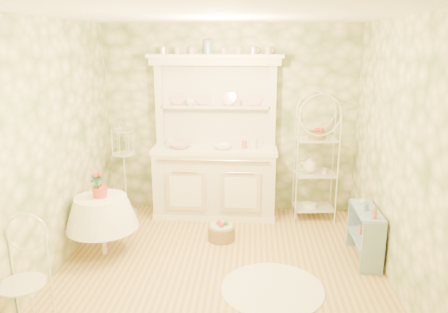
# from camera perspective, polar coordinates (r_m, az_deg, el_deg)

# --- Properties ---
(floor) EXTENTS (3.60, 3.60, 0.00)m
(floor) POSITION_cam_1_polar(r_m,az_deg,el_deg) (5.08, -0.39, -14.12)
(floor) COLOR tan
(floor) RESTS_ON ground
(ceiling) EXTENTS (3.60, 3.60, 0.00)m
(ceiling) POSITION_cam_1_polar(r_m,az_deg,el_deg) (4.45, -0.45, 17.93)
(ceiling) COLOR white
(ceiling) RESTS_ON floor
(wall_left) EXTENTS (3.60, 3.60, 0.00)m
(wall_left) POSITION_cam_1_polar(r_m,az_deg,el_deg) (5.04, -21.27, 1.10)
(wall_left) COLOR #F7E2B5
(wall_left) RESTS_ON floor
(wall_right) EXTENTS (3.60, 3.60, 0.00)m
(wall_right) POSITION_cam_1_polar(r_m,az_deg,el_deg) (4.80, 21.53, 0.42)
(wall_right) COLOR #F7E2B5
(wall_right) RESTS_ON floor
(wall_back) EXTENTS (3.60, 3.60, 0.00)m
(wall_back) POSITION_cam_1_polar(r_m,az_deg,el_deg) (6.34, 0.78, 4.75)
(wall_back) COLOR #F7E2B5
(wall_back) RESTS_ON floor
(wall_front) EXTENTS (3.60, 3.60, 0.00)m
(wall_front) POSITION_cam_1_polar(r_m,az_deg,el_deg) (2.88, -3.08, -7.85)
(wall_front) COLOR #F7E2B5
(wall_front) RESTS_ON floor
(kitchen_dresser) EXTENTS (1.87, 0.61, 2.29)m
(kitchen_dresser) POSITION_cam_1_polar(r_m,az_deg,el_deg) (6.12, -1.23, 2.42)
(kitchen_dresser) COLOR silver
(kitchen_dresser) RESTS_ON floor
(bakers_rack) EXTENTS (0.59, 0.45, 1.78)m
(bakers_rack) POSITION_cam_1_polar(r_m,az_deg,el_deg) (6.22, 11.90, -0.11)
(bakers_rack) COLOR white
(bakers_rack) RESTS_ON floor
(side_shelf) EXTENTS (0.34, 0.75, 0.63)m
(side_shelf) POSITION_cam_1_polar(r_m,az_deg,el_deg) (5.35, 17.94, -9.61)
(side_shelf) COLOR #7F9EBB
(side_shelf) RESTS_ON floor
(round_table) EXTENTS (0.90, 0.90, 0.80)m
(round_table) POSITION_cam_1_polar(r_m,az_deg,el_deg) (5.37, -15.61, -8.26)
(round_table) COLOR white
(round_table) RESTS_ON floor
(cafe_chair) EXTENTS (0.47, 0.47, 0.89)m
(cafe_chair) POSITION_cam_1_polar(r_m,az_deg,el_deg) (4.25, -24.89, -14.93)
(cafe_chair) COLOR white
(cafe_chair) RESTS_ON floor
(birdcage_stand) EXTENTS (0.35, 0.35, 1.43)m
(birdcage_stand) POSITION_cam_1_polar(r_m,az_deg,el_deg) (6.42, -12.89, -1.34)
(birdcage_stand) COLOR white
(birdcage_stand) RESTS_ON floor
(floor_basket) EXTENTS (0.36, 0.36, 0.19)m
(floor_basket) POSITION_cam_1_polar(r_m,az_deg,el_deg) (5.64, -0.34, -9.94)
(floor_basket) COLOR olive
(floor_basket) RESTS_ON floor
(lace_rug) EXTENTS (1.13, 1.13, 0.01)m
(lace_rug) POSITION_cam_1_polar(r_m,az_deg,el_deg) (4.70, 6.35, -16.77)
(lace_rug) COLOR white
(lace_rug) RESTS_ON floor
(bowl_floral) EXTENTS (0.37, 0.37, 0.07)m
(bowl_floral) POSITION_cam_1_polar(r_m,az_deg,el_deg) (6.14, -5.74, 1.16)
(bowl_floral) COLOR white
(bowl_floral) RESTS_ON kitchen_dresser
(bowl_white) EXTENTS (0.28, 0.28, 0.08)m
(bowl_white) POSITION_cam_1_polar(r_m,az_deg,el_deg) (6.05, -0.09, 1.04)
(bowl_white) COLOR white
(bowl_white) RESTS_ON kitchen_dresser
(cup_left) EXTENTS (0.14, 0.14, 0.10)m
(cup_left) POSITION_cam_1_polar(r_m,az_deg,el_deg) (6.24, -4.44, 6.95)
(cup_left) COLOR white
(cup_left) RESTS_ON kitchen_dresser
(cup_right) EXTENTS (0.12, 0.12, 0.09)m
(cup_right) POSITION_cam_1_polar(r_m,az_deg,el_deg) (6.16, 1.92, 6.89)
(cup_right) COLOR white
(cup_right) RESTS_ON kitchen_dresser
(potted_geranium) EXTENTS (0.18, 0.14, 0.30)m
(potted_geranium) POSITION_cam_1_polar(r_m,az_deg,el_deg) (5.19, -16.20, -3.84)
(potted_geranium) COLOR #3F7238
(potted_geranium) RESTS_ON round_table
(bottle_amber) EXTENTS (0.07, 0.07, 0.15)m
(bottle_amber) POSITION_cam_1_polar(r_m,az_deg,el_deg) (4.98, 19.08, -6.92)
(bottle_amber) COLOR #B06546
(bottle_amber) RESTS_ON side_shelf
(bottle_blue) EXTENTS (0.07, 0.07, 0.12)m
(bottle_blue) POSITION_cam_1_polar(r_m,az_deg,el_deg) (5.18, 17.99, -6.33)
(bottle_blue) COLOR #7592BD
(bottle_blue) RESTS_ON side_shelf
(bottle_glass) EXTENTS (0.08, 0.08, 0.08)m
(bottle_glass) POSITION_cam_1_polar(r_m,az_deg,el_deg) (5.38, 17.69, -5.59)
(bottle_glass) COLOR silver
(bottle_glass) RESTS_ON side_shelf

